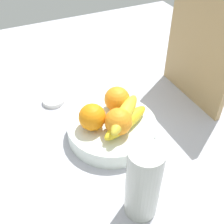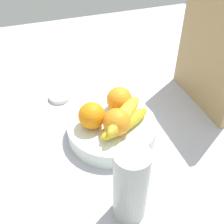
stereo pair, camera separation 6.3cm
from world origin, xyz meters
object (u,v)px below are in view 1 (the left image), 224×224
orange_center (117,99)px  orange_front_left (92,117)px  fruit_bowl (112,129)px  banana_bunch (125,118)px  cutting_board (200,48)px  jar_lid (54,100)px  thermos_tumbler (143,183)px  orange_front_right (119,122)px

orange_center → orange_front_left: bearing=-66.2°
fruit_bowl → orange_front_left: bearing=-96.9°
fruit_bowl → banana_bunch: bearing=42.3°
cutting_board → jar_lid: bearing=-111.2°
fruit_bowl → thermos_tumbler: size_ratio=1.30×
orange_front_right → jar_lid: 29.27cm
orange_front_right → jar_lid: size_ratio=1.03×
orange_front_right → thermos_tumbler: (19.82, -4.11, 1.33)cm
orange_center → cutting_board: size_ratio=0.21×
orange_center → fruit_bowl: bearing=-38.7°
banana_bunch → cutting_board: bearing=106.8°
fruit_bowl → orange_front_right: size_ratio=3.41×
fruit_bowl → orange_center: 8.62cm
cutting_board → jar_lid: size_ratio=5.03×
cutting_board → thermos_tumbler: cutting_board is taller
orange_front_right → thermos_tumbler: thermos_tumbler is taller
banana_bunch → fruit_bowl: bearing=-137.7°
orange_center → thermos_tumbler: thermos_tumbler is taller
cutting_board → jar_lid: cutting_board is taller
orange_front_left → jar_lid: bearing=-164.9°
banana_bunch → orange_front_right: bearing=-62.8°
thermos_tumbler → orange_front_right: bearing=168.3°
orange_center → cutting_board: bearing=92.4°
orange_front_left → thermos_tumbler: thermos_tumbler is taller
orange_front_right → jar_lid: (-25.90, -11.24, -7.70)cm
fruit_bowl → orange_center: bearing=141.3°
orange_center → thermos_tumbler: 29.89cm
orange_front_right → orange_center: 9.75cm
orange_front_left → orange_center: same height
orange_center → thermos_tumbler: (28.80, -7.90, 1.33)cm
thermos_tumbler → jar_lid: bearing=-171.1°
fruit_bowl → cutting_board: bearing=100.6°
fruit_bowl → jar_lid: size_ratio=3.53×
orange_front_left → orange_front_right: (4.86, 5.55, 0.00)cm
fruit_bowl → orange_front_right: 7.37cm
orange_center → orange_front_right: bearing=-22.9°
banana_bunch → jar_lid: banana_bunch is taller
jar_lid → fruit_bowl: bearing=27.3°
fruit_bowl → orange_front_right: orange_front_right is taller
banana_bunch → orange_front_left: bearing=-113.5°
orange_front_right → cutting_board: bearing=107.7°
banana_bunch → cutting_board: (-8.80, 29.13, 10.18)cm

